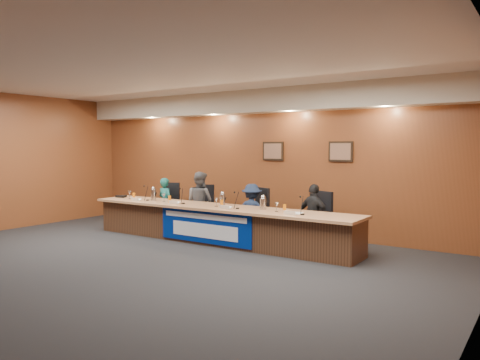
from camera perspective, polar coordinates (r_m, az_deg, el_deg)
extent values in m
plane|color=black|center=(7.90, -13.44, -10.31)|extent=(10.00, 10.00, 0.00)
cube|color=silver|center=(7.76, -13.84, 13.26)|extent=(10.00, 8.00, 0.04)
cube|color=brown|center=(10.77, 2.28, 2.22)|extent=(10.00, 0.04, 3.20)
cube|color=brown|center=(5.21, 26.69, -0.14)|extent=(0.04, 8.00, 3.20)
cube|color=beige|center=(10.60, 1.59, 9.50)|extent=(10.00, 0.50, 0.50)
cube|color=#432819|center=(9.57, -2.80, -5.53)|extent=(6.00, 0.80, 0.70)
cube|color=#AD7951|center=(9.48, -2.99, -3.34)|extent=(6.10, 0.95, 0.05)
cube|color=navy|center=(9.24, -4.34, -5.70)|extent=(2.20, 0.02, 0.65)
cube|color=silver|center=(9.20, -4.40, -4.48)|extent=(2.00, 0.01, 0.10)
cube|color=silver|center=(9.25, -4.39, -6.20)|extent=(1.60, 0.01, 0.28)
cube|color=black|center=(10.53, 4.06, 3.53)|extent=(0.52, 0.04, 0.42)
cube|color=black|center=(9.83, 12.18, 3.42)|extent=(0.52, 0.04, 0.42)
imported|color=#155854|center=(11.31, -9.07, -2.80)|extent=(0.48, 0.35, 1.21)
imported|color=#54555A|center=(10.61, -4.90, -2.72)|extent=(0.71, 0.57, 1.39)
imported|color=#15223E|center=(9.82, 1.45, -3.89)|extent=(0.86, 0.65, 1.17)
imported|color=black|center=(9.14, 9.01, -4.34)|extent=(0.77, 0.47, 1.23)
cube|color=black|center=(11.40, -8.72, -3.37)|extent=(0.63, 0.63, 0.08)
cube|color=black|center=(10.72, -4.56, -3.81)|extent=(0.63, 0.63, 0.08)
cube|color=black|center=(9.92, 1.76, -4.43)|extent=(0.61, 0.61, 0.08)
cube|color=black|center=(9.25, 9.26, -5.10)|extent=(0.62, 0.62, 0.08)
cube|color=white|center=(10.60, -12.69, -2.27)|extent=(0.24, 0.08, 0.10)
cylinder|color=black|center=(10.63, -11.19, -2.42)|extent=(0.07, 0.07, 0.02)
cylinder|color=orange|center=(10.94, -12.82, -1.92)|extent=(0.06, 0.06, 0.15)
cylinder|color=silver|center=(11.04, -13.30, -1.80)|extent=(0.08, 0.08, 0.18)
cube|color=white|center=(9.90, -8.14, -2.65)|extent=(0.24, 0.08, 0.10)
cylinder|color=black|center=(9.90, -6.93, -2.85)|extent=(0.07, 0.07, 0.02)
cylinder|color=orange|center=(10.16, -8.57, -2.31)|extent=(0.06, 0.06, 0.15)
cylinder|color=silver|center=(10.33, -9.25, -2.13)|extent=(0.08, 0.08, 0.18)
cube|color=white|center=(9.03, -1.89, -3.25)|extent=(0.24, 0.08, 0.10)
cylinder|color=black|center=(9.04, -0.31, -3.47)|extent=(0.07, 0.07, 0.02)
cylinder|color=orange|center=(9.28, -2.25, -2.87)|extent=(0.06, 0.06, 0.15)
cylinder|color=silver|center=(9.37, -2.90, -2.71)|extent=(0.08, 0.08, 0.18)
cube|color=white|center=(8.28, 6.04, -3.94)|extent=(0.24, 0.08, 0.10)
cylinder|color=black|center=(8.31, 7.65, -4.17)|extent=(0.07, 0.07, 0.02)
cylinder|color=orange|center=(8.58, 5.45, -3.46)|extent=(0.06, 0.06, 0.15)
cylinder|color=silver|center=(8.62, 4.49, -3.31)|extent=(0.08, 0.08, 0.18)
cylinder|color=silver|center=(10.59, -10.51, -1.82)|extent=(0.12, 0.12, 0.25)
cylinder|color=silver|center=(9.46, -2.16, -2.46)|extent=(0.11, 0.11, 0.24)
cylinder|color=silver|center=(8.91, 2.83, -2.94)|extent=(0.12, 0.12, 0.22)
cylinder|color=black|center=(11.40, -14.21, -1.95)|extent=(0.32, 0.32, 0.05)
cube|color=white|center=(8.50, 6.79, -4.03)|extent=(0.26, 0.33, 0.01)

